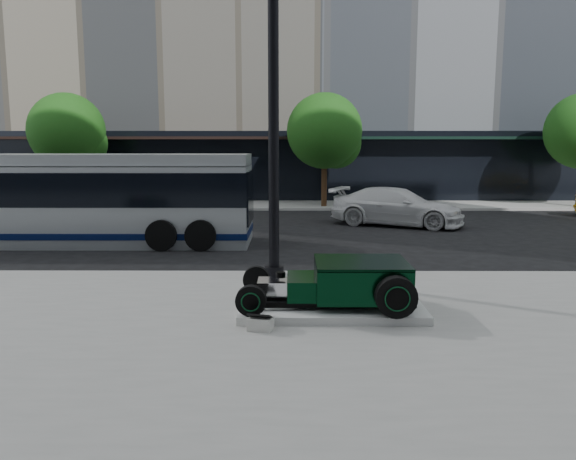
{
  "coord_description": "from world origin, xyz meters",
  "views": [
    {
      "loc": [
        -0.68,
        -15.61,
        3.21
      ],
      "look_at": [
        -0.75,
        -2.35,
        1.2
      ],
      "focal_mm": 35.0,
      "sensor_mm": 36.0,
      "label": 1
    }
  ],
  "objects_px": {
    "hot_rod": "(349,281)",
    "lamppost": "(274,113)",
    "transit_bus": "(66,199)",
    "white_sedan": "(397,207)"
  },
  "relations": [
    {
      "from": "white_sedan",
      "to": "lamppost",
      "type": "bearing_deg",
      "value": 177.2
    },
    {
      "from": "hot_rod",
      "to": "lamppost",
      "type": "height_order",
      "value": "lamppost"
    },
    {
      "from": "hot_rod",
      "to": "lamppost",
      "type": "distance_m",
      "value": 4.64
    },
    {
      "from": "hot_rod",
      "to": "lamppost",
      "type": "bearing_deg",
      "value": 116.68
    },
    {
      "from": "transit_bus",
      "to": "white_sedan",
      "type": "height_order",
      "value": "transit_bus"
    },
    {
      "from": "lamppost",
      "to": "transit_bus",
      "type": "relative_size",
      "value": 0.68
    },
    {
      "from": "hot_rod",
      "to": "white_sedan",
      "type": "distance_m",
      "value": 12.66
    },
    {
      "from": "lamppost",
      "to": "white_sedan",
      "type": "height_order",
      "value": "lamppost"
    },
    {
      "from": "lamppost",
      "to": "transit_bus",
      "type": "distance_m",
      "value": 8.91
    },
    {
      "from": "hot_rod",
      "to": "transit_bus",
      "type": "distance_m",
      "value": 11.65
    }
  ]
}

